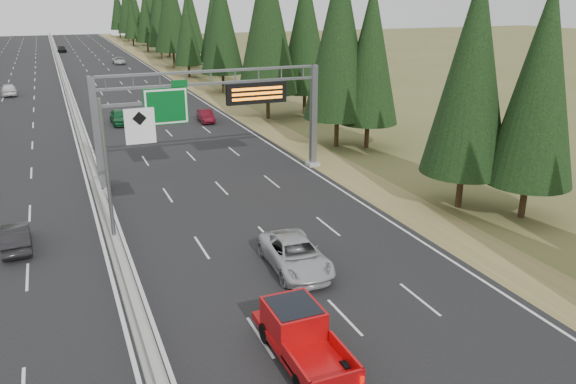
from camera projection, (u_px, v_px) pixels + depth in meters
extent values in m
cube|color=black|center=(68.00, 93.00, 77.41)|extent=(32.00, 260.00, 0.08)
cube|color=olive|center=(194.00, 85.00, 83.93)|extent=(3.60, 260.00, 0.06)
cube|color=gray|center=(68.00, 92.00, 77.35)|extent=(0.70, 260.00, 0.30)
cube|color=gray|center=(67.00, 89.00, 77.21)|extent=(0.30, 260.00, 0.60)
cube|color=slate|center=(97.00, 136.00, 37.10)|extent=(0.45, 0.45, 7.80)
cube|color=gray|center=(103.00, 189.00, 38.34)|extent=(0.90, 0.90, 0.30)
cube|color=slate|center=(313.00, 117.00, 42.91)|extent=(0.45, 0.45, 7.80)
cube|color=gray|center=(313.00, 164.00, 44.15)|extent=(0.90, 0.90, 0.30)
cube|color=slate|center=(211.00, 71.00, 38.74)|extent=(15.85, 0.35, 0.16)
cube|color=slate|center=(211.00, 83.00, 39.02)|extent=(15.85, 0.35, 0.16)
cube|color=#054C19|center=(166.00, 106.00, 38.04)|extent=(3.00, 0.10, 2.50)
cube|color=silver|center=(166.00, 107.00, 37.99)|extent=(2.85, 0.02, 2.35)
cube|color=#054C19|center=(179.00, 83.00, 37.91)|extent=(1.10, 0.10, 0.45)
cube|color=black|center=(256.00, 93.00, 40.21)|extent=(4.50, 0.40, 1.50)
cube|color=orange|center=(257.00, 89.00, 39.90)|extent=(3.80, 0.02, 0.18)
cube|color=orange|center=(258.00, 94.00, 40.02)|extent=(3.80, 0.02, 0.18)
cube|color=orange|center=(258.00, 98.00, 40.14)|extent=(3.80, 0.02, 0.18)
cylinder|color=slate|center=(108.00, 177.00, 28.24)|extent=(0.20, 0.20, 8.00)
cube|color=gray|center=(116.00, 248.00, 29.53)|extent=(0.50, 0.50, 0.20)
cube|color=slate|center=(121.00, 105.00, 27.42)|extent=(2.00, 0.15, 0.15)
cube|color=silver|center=(140.00, 126.00, 27.97)|extent=(1.50, 0.06, 1.80)
cylinder|color=black|center=(460.00, 189.00, 35.42)|extent=(0.40, 0.40, 2.35)
cone|color=black|center=(472.00, 72.00, 32.99)|extent=(5.28, 5.28, 12.33)
cylinder|color=black|center=(523.00, 200.00, 33.75)|extent=(0.40, 0.40, 2.23)
cone|color=black|center=(541.00, 83.00, 31.44)|extent=(5.02, 5.02, 11.72)
cylinder|color=black|center=(336.00, 132.00, 49.72)|extent=(0.40, 0.40, 2.63)
cone|color=black|center=(339.00, 36.00, 47.00)|extent=(5.92, 5.92, 13.82)
cylinder|color=black|center=(367.00, 135.00, 49.31)|extent=(0.40, 0.40, 2.27)
cone|color=black|center=(371.00, 53.00, 46.97)|extent=(5.10, 5.10, 11.91)
cylinder|color=black|center=(268.00, 106.00, 60.77)|extent=(0.40, 0.40, 2.88)
cone|color=black|center=(267.00, 19.00, 57.79)|extent=(6.47, 6.47, 15.10)
cylinder|color=black|center=(304.00, 103.00, 63.25)|extent=(0.40, 0.40, 2.53)
cone|color=black|center=(305.00, 30.00, 60.63)|extent=(5.70, 5.70, 13.30)
cylinder|color=black|center=(223.00, 83.00, 77.83)|extent=(0.40, 0.40, 2.63)
cone|color=black|center=(221.00, 21.00, 75.11)|extent=(5.91, 5.91, 13.80)
cylinder|color=black|center=(263.00, 85.00, 77.29)|extent=(0.40, 0.40, 2.22)
cone|color=black|center=(262.00, 33.00, 74.99)|extent=(5.00, 5.00, 11.67)
cylinder|color=black|center=(189.00, 71.00, 92.14)|extent=(0.40, 0.40, 2.04)
cone|color=black|center=(187.00, 31.00, 90.03)|extent=(4.58, 4.58, 10.70)
cylinder|color=black|center=(216.00, 69.00, 94.00)|extent=(0.40, 0.40, 2.33)
cone|color=black|center=(214.00, 23.00, 91.59)|extent=(5.24, 5.24, 12.23)
cylinder|color=black|center=(174.00, 60.00, 104.48)|extent=(0.40, 0.40, 2.93)
cone|color=black|center=(171.00, 8.00, 101.45)|extent=(6.60, 6.60, 15.40)
cylinder|color=black|center=(192.00, 59.00, 106.98)|extent=(0.40, 0.40, 2.50)
cone|color=black|center=(189.00, 17.00, 104.39)|extent=(5.63, 5.63, 13.13)
cylinder|color=black|center=(161.00, 52.00, 120.71)|extent=(0.40, 0.40, 2.45)
cone|color=black|center=(159.00, 15.00, 118.18)|extent=(5.51, 5.51, 12.85)
cylinder|color=black|center=(169.00, 50.00, 123.31)|extent=(0.40, 0.40, 2.87)
cone|color=black|center=(166.00, 7.00, 120.34)|extent=(6.46, 6.46, 15.08)
cylinder|color=black|center=(148.00, 47.00, 134.49)|extent=(0.40, 0.40, 2.23)
cone|color=black|center=(145.00, 16.00, 132.18)|extent=(5.03, 5.03, 11.73)
cylinder|color=black|center=(161.00, 46.00, 134.71)|extent=(0.40, 0.40, 2.74)
cone|color=black|center=(158.00, 8.00, 131.88)|extent=(6.17, 6.17, 14.40)
cylinder|color=black|center=(133.00, 42.00, 149.74)|extent=(0.40, 0.40, 1.94)
cone|color=black|center=(131.00, 18.00, 147.73)|extent=(4.38, 4.38, 10.21)
cylinder|color=black|center=(151.00, 40.00, 152.22)|extent=(0.40, 0.40, 2.90)
cone|color=black|center=(148.00, 5.00, 149.22)|extent=(6.52, 6.52, 15.21)
cylinder|color=black|center=(128.00, 37.00, 164.68)|extent=(0.40, 0.40, 2.42)
cone|color=black|center=(126.00, 10.00, 162.18)|extent=(5.44, 5.44, 12.70)
cylinder|color=black|center=(136.00, 36.00, 166.92)|extent=(0.40, 0.40, 2.61)
cone|color=black|center=(134.00, 7.00, 164.22)|extent=(5.88, 5.88, 13.72)
cylinder|color=black|center=(120.00, 33.00, 180.56)|extent=(0.40, 0.40, 2.45)
cone|color=black|center=(118.00, 9.00, 178.03)|extent=(5.50, 5.50, 12.84)
cylinder|color=black|center=(133.00, 33.00, 180.00)|extent=(0.40, 0.40, 2.92)
cone|color=black|center=(130.00, 3.00, 176.97)|extent=(6.58, 6.58, 15.35)
imported|color=#B0B1B5|center=(295.00, 255.00, 27.26)|extent=(2.78, 5.53, 1.50)
cylinder|color=black|center=(301.00, 384.00, 18.70)|extent=(0.30, 0.80, 0.80)
cylinder|color=black|center=(345.00, 372.00, 19.32)|extent=(0.30, 0.80, 0.80)
cylinder|color=black|center=(266.00, 333.00, 21.56)|extent=(0.30, 0.80, 0.80)
cylinder|color=black|center=(306.00, 323.00, 22.18)|extent=(0.30, 0.80, 0.80)
cube|color=#B20A0D|center=(303.00, 347.00, 20.43)|extent=(1.99, 5.57, 0.30)
cube|color=#B20A0D|center=(293.00, 318.00, 20.98)|extent=(1.89, 2.19, 1.09)
cube|color=black|center=(293.00, 311.00, 20.88)|extent=(1.69, 1.89, 0.55)
cube|color=#B20A0D|center=(296.00, 369.00, 18.68)|extent=(0.10, 2.39, 0.60)
cube|color=#B20A0D|center=(346.00, 356.00, 19.37)|extent=(0.10, 2.39, 0.60)
cube|color=#B20A0D|center=(338.00, 384.00, 17.98)|extent=(1.99, 0.10, 0.60)
imported|color=#13562B|center=(120.00, 117.00, 58.26)|extent=(1.85, 4.51, 1.53)
imported|color=#4E0B16|center=(206.00, 116.00, 59.29)|extent=(1.59, 3.93, 1.27)
imported|color=black|center=(169.00, 92.00, 73.88)|extent=(2.37, 4.84, 1.36)
imported|color=#B2B2B2|center=(119.00, 61.00, 109.56)|extent=(2.21, 4.74, 1.31)
imported|color=black|center=(62.00, 49.00, 132.74)|extent=(2.11, 4.61, 1.53)
imported|color=black|center=(15.00, 237.00, 29.46)|extent=(1.63, 4.10, 1.33)
imported|color=silver|center=(9.00, 89.00, 74.96)|extent=(2.18, 4.84, 1.61)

